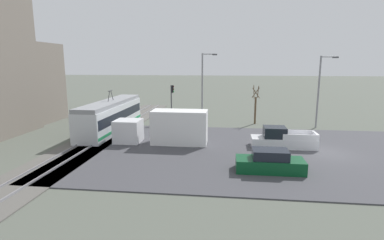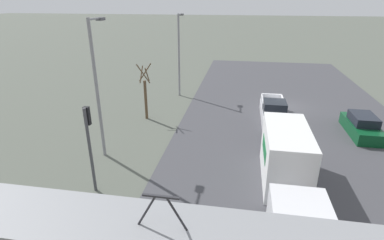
% 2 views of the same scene
% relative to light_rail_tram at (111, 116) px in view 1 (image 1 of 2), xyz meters
% --- Properties ---
extents(ground_plane, '(320.00, 320.00, 0.00)m').
position_rel_light_rail_tram_xyz_m(ground_plane, '(-6.44, -21.18, -1.69)').
color(ground_plane, '#565B51').
extents(road_surface, '(18.47, 43.41, 0.08)m').
position_rel_light_rail_tram_xyz_m(road_surface, '(-6.44, -21.18, -1.65)').
color(road_surface, '#424247').
rests_on(road_surface, ground).
extents(rail_bed, '(53.80, 4.40, 0.22)m').
position_rel_light_rail_tram_xyz_m(rail_bed, '(-6.44, 0.00, -1.64)').
color(rail_bed, '#5B5954').
rests_on(rail_bed, ground).
extents(light_rail_tram, '(13.40, 2.67, 4.45)m').
position_rel_light_rail_tram_xyz_m(light_rail_tram, '(0.00, 0.00, 0.00)').
color(light_rail_tram, silver).
rests_on(light_rail_tram, ground).
extents(box_truck, '(2.35, 8.71, 3.12)m').
position_rel_light_rail_tram_xyz_m(box_truck, '(-4.72, -7.26, -0.17)').
color(box_truck, silver).
rests_on(box_truck, ground).
extents(pickup_truck, '(1.95, 5.65, 1.83)m').
position_rel_light_rail_tram_xyz_m(pickup_truck, '(-4.86, -17.77, -0.92)').
color(pickup_truck, silver).
rests_on(pickup_truck, ground).
extents(sedan_car_0, '(1.88, 4.67, 1.56)m').
position_rel_light_rail_tram_xyz_m(sedan_car_0, '(-11.25, -15.85, -0.97)').
color(sedan_car_0, '#0C4723').
rests_on(sedan_car_0, ground).
extents(traffic_light_pole, '(0.28, 0.47, 4.77)m').
position_rel_light_rail_tram_xyz_m(traffic_light_pole, '(5.43, -5.87, 1.43)').
color(traffic_light_pole, '#47474C').
rests_on(traffic_light_pole, ground).
extents(street_tree, '(1.14, 0.94, 4.80)m').
position_rel_light_rail_tram_xyz_m(street_tree, '(5.88, -16.32, 0.49)').
color(street_tree, brown).
rests_on(street_tree, ground).
extents(street_lamp_near_crossing, '(0.36, 1.95, 8.73)m').
position_rel_light_rail_tram_xyz_m(street_lamp_near_crossing, '(6.66, -9.79, 3.31)').
color(street_lamp_near_crossing, gray).
rests_on(street_lamp_near_crossing, ground).
extents(street_lamp_mid_block, '(0.36, 1.95, 8.32)m').
position_rel_light_rail_tram_xyz_m(street_lamp_mid_block, '(4.44, -23.47, 3.10)').
color(street_lamp_mid_block, gray).
rests_on(street_lamp_mid_block, ground).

